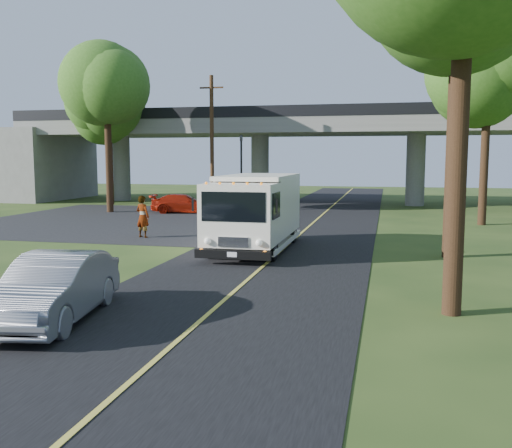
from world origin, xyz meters
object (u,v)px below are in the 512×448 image
(pedestrian, at_px, (143,217))
(utility_pole, at_px, (212,143))
(tree_right_far, at_px, (493,67))
(step_van, at_px, (255,210))
(tree_left_far, at_px, (110,107))
(traffic_signal, at_px, (241,164))
(tree_left_lot, at_px, (108,91))
(red_sedan, at_px, (183,204))
(silver_sedan, at_px, (55,288))

(pedestrian, bearing_deg, utility_pole, -68.71)
(tree_right_far, height_order, step_van, tree_right_far)
(tree_right_far, height_order, pedestrian, tree_right_far)
(tree_left_far, height_order, pedestrian, tree_left_far)
(traffic_signal, xyz_separation_m, tree_left_lot, (-7.79, -4.16, 4.70))
(tree_left_lot, bearing_deg, red_sedan, 9.45)
(traffic_signal, relative_size, tree_left_far, 0.53)
(tree_right_far, distance_m, tree_left_lot, 23.09)
(tree_left_lot, xyz_separation_m, pedestrian, (6.99, -10.63, -6.94))
(silver_sedan, bearing_deg, utility_pole, 90.06)
(utility_pole, distance_m, step_van, 16.68)
(tree_right_far, xyz_separation_m, tree_left_far, (-26.00, 8.00, -0.85))
(step_van, relative_size, silver_sedan, 1.55)
(tree_right_far, distance_m, pedestrian, 19.61)
(step_van, bearing_deg, pedestrian, 158.27)
(red_sedan, xyz_separation_m, pedestrian, (2.26, -11.42, 0.35))
(tree_right_far, xyz_separation_m, silver_sedan, (-12.41, -21.37, -7.56))
(traffic_signal, bearing_deg, red_sedan, -132.19)
(traffic_signal, distance_m, red_sedan, 5.24)
(utility_pole, xyz_separation_m, tree_left_far, (-9.29, 3.84, 2.86))
(tree_left_far, distance_m, pedestrian, 20.46)
(tree_left_lot, bearing_deg, tree_left_far, 116.57)
(step_van, distance_m, pedestrian, 6.24)
(tree_right_far, height_order, tree_left_lot, tree_right_far)
(utility_pole, height_order, pedestrian, utility_pole)
(red_sedan, distance_m, silver_sedan, 24.86)
(pedestrian, bearing_deg, tree_left_lot, -38.51)
(tree_right_far, distance_m, step_van, 16.40)
(tree_left_lot, xyz_separation_m, silver_sedan, (10.59, -23.37, -7.16))
(traffic_signal, bearing_deg, tree_left_lot, -151.89)
(tree_right_far, bearing_deg, red_sedan, 171.32)
(traffic_signal, distance_m, utility_pole, 2.86)
(pedestrian, bearing_deg, silver_sedan, 123.95)
(tree_left_lot, xyz_separation_m, red_sedan, (4.73, 0.79, -7.28))
(tree_left_far, relative_size, pedestrian, 5.13)
(tree_right_far, relative_size, red_sedan, 2.58)
(pedestrian, bearing_deg, tree_right_far, -133.49)
(tree_left_far, distance_m, step_van, 25.31)
(traffic_signal, bearing_deg, silver_sedan, -84.19)
(tree_left_lot, distance_m, tree_left_far, 6.72)
(silver_sedan, bearing_deg, red_sedan, 94.14)
(utility_pole, relative_size, pedestrian, 4.67)
(tree_left_lot, bearing_deg, step_van, -45.34)
(step_van, xyz_separation_m, pedestrian, (-5.77, 2.28, -0.64))
(utility_pole, bearing_deg, silver_sedan, -80.44)
(traffic_signal, xyz_separation_m, pedestrian, (-0.80, -14.80, -2.24))
(tree_left_far, bearing_deg, traffic_signal, -9.65)
(step_van, bearing_deg, tree_left_far, 129.65)
(utility_pole, distance_m, pedestrian, 13.32)
(utility_pole, distance_m, red_sedan, 4.49)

